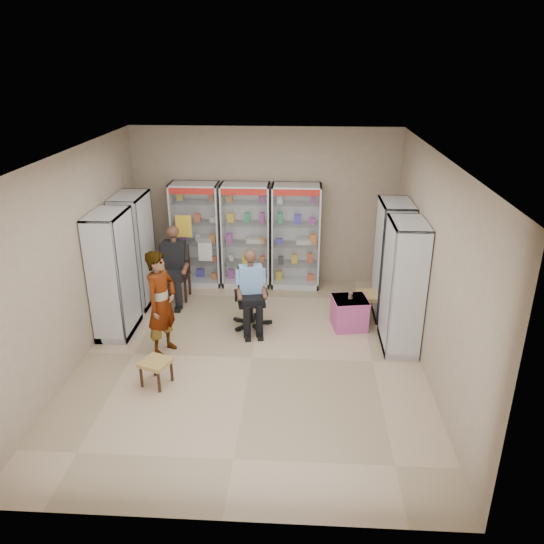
# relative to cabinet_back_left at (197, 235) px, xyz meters

# --- Properties ---
(floor) EXTENTS (6.00, 6.00, 0.00)m
(floor) POSITION_rel_cabinet_back_left_xyz_m (1.30, -2.73, -1.00)
(floor) COLOR tan
(floor) RESTS_ON ground
(room_shell) EXTENTS (5.02, 6.02, 3.01)m
(room_shell) POSITION_rel_cabinet_back_left_xyz_m (1.30, -2.73, 0.97)
(room_shell) COLOR tan
(room_shell) RESTS_ON ground
(cabinet_back_left) EXTENTS (0.90, 0.50, 2.00)m
(cabinet_back_left) POSITION_rel_cabinet_back_left_xyz_m (0.00, 0.00, 0.00)
(cabinet_back_left) COLOR #ACAEB3
(cabinet_back_left) RESTS_ON floor
(cabinet_back_mid) EXTENTS (0.90, 0.50, 2.00)m
(cabinet_back_mid) POSITION_rel_cabinet_back_left_xyz_m (0.95, 0.00, 0.00)
(cabinet_back_mid) COLOR #B1B3B8
(cabinet_back_mid) RESTS_ON floor
(cabinet_back_right) EXTENTS (0.90, 0.50, 2.00)m
(cabinet_back_right) POSITION_rel_cabinet_back_left_xyz_m (1.90, 0.00, 0.00)
(cabinet_back_right) COLOR #B7B9BF
(cabinet_back_right) RESTS_ON floor
(cabinet_right_far) EXTENTS (0.90, 0.50, 2.00)m
(cabinet_right_far) POSITION_rel_cabinet_back_left_xyz_m (3.53, -1.13, 0.00)
(cabinet_right_far) COLOR #AAADB2
(cabinet_right_far) RESTS_ON floor
(cabinet_right_near) EXTENTS (0.90, 0.50, 2.00)m
(cabinet_right_near) POSITION_rel_cabinet_back_left_xyz_m (3.53, -2.23, 0.00)
(cabinet_right_near) COLOR silver
(cabinet_right_near) RESTS_ON floor
(cabinet_left_far) EXTENTS (0.90, 0.50, 2.00)m
(cabinet_left_far) POSITION_rel_cabinet_back_left_xyz_m (-0.93, -0.93, 0.00)
(cabinet_left_far) COLOR #ACAFB4
(cabinet_left_far) RESTS_ON floor
(cabinet_left_near) EXTENTS (0.90, 0.50, 2.00)m
(cabinet_left_near) POSITION_rel_cabinet_back_left_xyz_m (-0.93, -2.03, 0.00)
(cabinet_left_near) COLOR #AEB1B5
(cabinet_left_near) RESTS_ON floor
(wooden_chair) EXTENTS (0.42, 0.42, 0.94)m
(wooden_chair) POSITION_rel_cabinet_back_left_xyz_m (-0.25, -0.73, -0.53)
(wooden_chair) COLOR black
(wooden_chair) RESTS_ON floor
(seated_customer) EXTENTS (0.44, 0.60, 1.34)m
(seated_customer) POSITION_rel_cabinet_back_left_xyz_m (-0.25, -0.78, -0.33)
(seated_customer) COLOR black
(seated_customer) RESTS_ON floor
(office_chair) EXTENTS (0.64, 0.64, 1.00)m
(office_chair) POSITION_rel_cabinet_back_left_xyz_m (1.20, -1.71, -0.50)
(office_chair) COLOR black
(office_chair) RESTS_ON floor
(seated_shopkeeper) EXTENTS (0.52, 0.65, 1.27)m
(seated_shopkeeper) POSITION_rel_cabinet_back_left_xyz_m (1.20, -1.76, -0.37)
(seated_shopkeeper) COLOR #6490C7
(seated_shopkeeper) RESTS_ON floor
(pink_trunk) EXTENTS (0.61, 0.59, 0.51)m
(pink_trunk) POSITION_rel_cabinet_back_left_xyz_m (2.82, -1.67, -0.74)
(pink_trunk) COLOR #C44E94
(pink_trunk) RESTS_ON floor
(tea_glass) EXTENTS (0.07, 0.07, 0.10)m
(tea_glass) POSITION_rel_cabinet_back_left_xyz_m (2.82, -1.65, -0.44)
(tea_glass) COLOR #612D08
(tea_glass) RESTS_ON pink_trunk
(woven_stool_a) EXTENTS (0.50, 0.50, 0.44)m
(woven_stool_a) POSITION_rel_cabinet_back_left_xyz_m (3.20, -1.29, -0.78)
(woven_stool_a) COLOR #A07343
(woven_stool_a) RESTS_ON floor
(woven_stool_b) EXTENTS (0.47, 0.47, 0.36)m
(woven_stool_b) POSITION_rel_cabinet_back_left_xyz_m (0.07, -3.48, -0.82)
(woven_stool_b) COLOR #A58845
(woven_stool_b) RESTS_ON floor
(standing_man) EXTENTS (0.58, 0.69, 1.62)m
(standing_man) POSITION_rel_cabinet_back_left_xyz_m (-0.03, -2.63, -0.19)
(standing_man) COLOR gray
(standing_man) RESTS_ON floor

